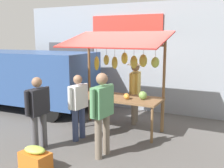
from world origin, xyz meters
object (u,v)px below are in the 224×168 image
at_px(market_stall, 120,70).
at_px(parked_van, 24,75).
at_px(shopper_in_grey_tee, 78,103).
at_px(shopper_with_shopping_bag, 38,109).
at_px(vendor_with_sunhat, 135,88).
at_px(produce_crate_near, 35,159).
at_px(shopper_with_ponytail, 102,109).

bearing_deg(market_stall, parked_van, -7.79).
bearing_deg(shopper_in_grey_tee, shopper_with_shopping_bag, 157.93).
relative_size(vendor_with_sunhat, produce_crate_near, 2.82).
xyz_separation_m(parked_van, produce_crate_near, (-3.25, 3.06, -0.92)).
distance_m(vendor_with_sunhat, produce_crate_near, 3.40).
distance_m(market_stall, vendor_with_sunhat, 0.91).
height_order(shopper_with_shopping_bag, produce_crate_near, shopper_with_shopping_bag).
height_order(shopper_with_ponytail, parked_van, parked_van).
relative_size(vendor_with_sunhat, shopper_in_grey_tee, 1.10).
bearing_deg(produce_crate_near, market_stall, -100.29).
height_order(market_stall, shopper_in_grey_tee, market_stall).
distance_m(market_stall, parked_van, 3.77).
xyz_separation_m(shopper_with_shopping_bag, shopper_with_ponytail, (-1.35, -0.30, 0.09)).
bearing_deg(parked_van, shopper_with_shopping_bag, 136.16).
xyz_separation_m(market_stall, parked_van, (3.71, -0.51, -0.43)).
xyz_separation_m(shopper_with_ponytail, produce_crate_near, (0.80, 1.03, -0.77)).
bearing_deg(produce_crate_near, shopper_in_grey_tee, -85.75).
relative_size(vendor_with_sunhat, parked_van, 0.37).
height_order(vendor_with_sunhat, shopper_with_ponytail, shopper_with_ponytail).
height_order(shopper_with_ponytail, shopper_in_grey_tee, shopper_with_ponytail).
xyz_separation_m(shopper_in_grey_tee, parked_van, (3.13, -1.49, 0.26)).
bearing_deg(parked_van, produce_crate_near, 133.67).
relative_size(shopper_with_shopping_bag, shopper_with_ponytail, 0.92).
distance_m(market_stall, shopper_with_shopping_bag, 2.19).
bearing_deg(shopper_with_shopping_bag, produce_crate_near, -140.03).
bearing_deg(shopper_with_ponytail, market_stall, 18.02).
relative_size(market_stall, shopper_with_shopping_bag, 1.61).
height_order(vendor_with_sunhat, produce_crate_near, vendor_with_sunhat).
bearing_deg(shopper_in_grey_tee, market_stall, -25.36).
distance_m(vendor_with_sunhat, shopper_in_grey_tee, 1.83).
distance_m(shopper_with_ponytail, parked_van, 4.53).
bearing_deg(shopper_in_grey_tee, produce_crate_near, -170.61).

